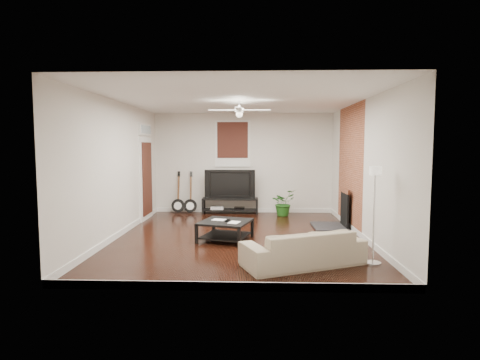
% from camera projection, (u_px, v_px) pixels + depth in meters
% --- Properties ---
extents(room, '(5.01, 6.01, 2.81)m').
position_uv_depth(room, '(239.00, 170.00, 7.83)').
color(room, black).
rests_on(room, ground).
extents(brick_accent, '(0.02, 2.20, 2.80)m').
position_uv_depth(brick_accent, '(350.00, 167.00, 8.74)').
color(brick_accent, brown).
rests_on(brick_accent, floor).
extents(fireplace, '(0.80, 1.10, 0.92)m').
position_uv_depth(fireplace, '(336.00, 208.00, 8.83)').
color(fireplace, black).
rests_on(fireplace, floor).
extents(window_back, '(1.00, 0.06, 1.30)m').
position_uv_depth(window_back, '(233.00, 144.00, 10.75)').
color(window_back, '#35120E').
rests_on(window_back, wall_back).
extents(door_left, '(0.08, 1.00, 2.50)m').
position_uv_depth(door_left, '(146.00, 171.00, 9.82)').
color(door_left, white).
rests_on(door_left, wall_left).
extents(tv_stand, '(1.55, 0.41, 0.43)m').
position_uv_depth(tv_stand, '(230.00, 206.00, 10.71)').
color(tv_stand, black).
rests_on(tv_stand, floor).
extents(tv, '(1.39, 0.18, 0.80)m').
position_uv_depth(tv, '(230.00, 184.00, 10.68)').
color(tv, black).
rests_on(tv, tv_stand).
extents(coffee_table, '(1.15, 1.15, 0.39)m').
position_uv_depth(coffee_table, '(225.00, 230.00, 7.67)').
color(coffee_table, black).
rests_on(coffee_table, floor).
extents(sofa, '(2.06, 1.44, 0.56)m').
position_uv_depth(sofa, '(303.00, 248.00, 6.03)').
color(sofa, tan).
rests_on(sofa, floor).
extents(floor_lamp, '(0.34, 0.34, 1.57)m').
position_uv_depth(floor_lamp, '(374.00, 215.00, 6.05)').
color(floor_lamp, silver).
rests_on(floor_lamp, floor).
extents(potted_plant, '(0.84, 0.84, 0.71)m').
position_uv_depth(potted_plant, '(283.00, 203.00, 10.36)').
color(potted_plant, '#205B1A').
rests_on(potted_plant, floor).
extents(guitar_left, '(0.37, 0.27, 1.20)m').
position_uv_depth(guitar_left, '(178.00, 192.00, 10.70)').
color(guitar_left, black).
rests_on(guitar_left, floor).
extents(guitar_right, '(0.39, 0.29, 1.20)m').
position_uv_depth(guitar_right, '(190.00, 192.00, 10.66)').
color(guitar_right, black).
rests_on(guitar_right, floor).
extents(ceiling_fan, '(1.24, 1.24, 0.32)m').
position_uv_depth(ceiling_fan, '(239.00, 110.00, 7.73)').
color(ceiling_fan, white).
rests_on(ceiling_fan, ceiling).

